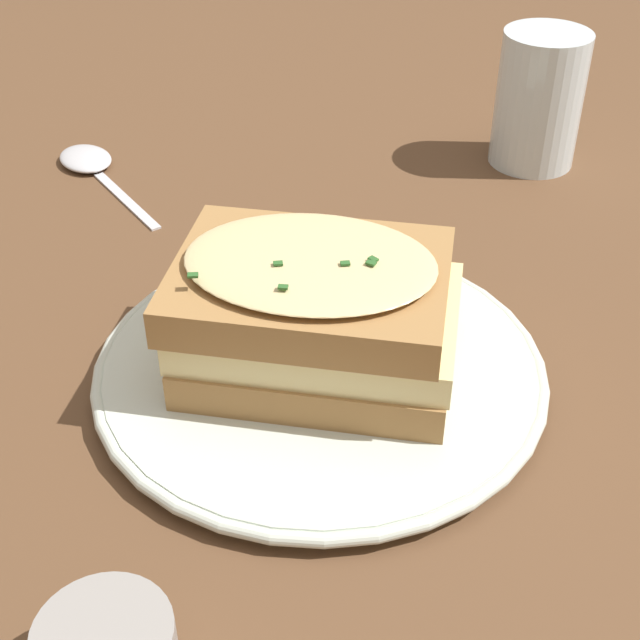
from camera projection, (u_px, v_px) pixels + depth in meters
ground_plane at (301, 407)px, 0.52m from camera, size 2.40×2.40×0.00m
dinner_plate at (320, 369)px, 0.54m from camera, size 0.27×0.27×0.01m
sandwich at (316, 311)px, 0.51m from camera, size 0.19×0.19×0.08m
water_glass at (539, 100)px, 0.74m from camera, size 0.07×0.07×0.11m
spoon at (90, 163)px, 0.76m from camera, size 0.04×0.16×0.01m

